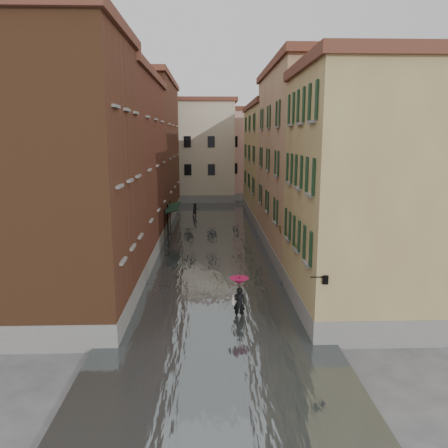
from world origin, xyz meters
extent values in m
plane|color=#4F4F51|center=(0.00, 0.00, 0.00)|extent=(120.00, 120.00, 0.00)
cube|color=#4E5556|center=(0.00, 13.00, 0.10)|extent=(10.00, 60.00, 0.20)
cube|color=brown|center=(-7.00, -2.00, 6.50)|extent=(6.00, 8.00, 13.00)
cube|color=#5B271C|center=(-7.00, 9.00, 6.25)|extent=(6.00, 14.00, 12.50)
cube|color=brown|center=(-7.00, 24.00, 7.00)|extent=(6.00, 16.00, 14.00)
cube|color=#9F8152|center=(7.00, -2.00, 5.75)|extent=(6.00, 8.00, 11.50)
cube|color=tan|center=(7.00, 9.00, 6.50)|extent=(6.00, 14.00, 13.00)
cube|color=#9F8152|center=(7.00, 24.00, 5.75)|extent=(6.00, 16.00, 11.50)
cube|color=beige|center=(-3.00, 38.00, 6.50)|extent=(12.00, 9.00, 13.00)
cube|color=#CB958F|center=(6.00, 40.00, 6.00)|extent=(10.00, 9.00, 12.00)
cube|color=black|center=(-3.45, 14.29, 2.55)|extent=(1.09, 2.93, 0.31)
cylinder|color=black|center=(-3.95, 12.83, 1.40)|extent=(0.06, 0.06, 2.80)
cylinder|color=black|center=(-3.95, 15.76, 1.40)|extent=(0.06, 0.06, 2.80)
cube|color=black|center=(-3.45, 16.51, 2.55)|extent=(1.09, 2.80, 0.31)
cylinder|color=black|center=(-3.95, 15.11, 1.40)|extent=(0.06, 0.06, 2.80)
cylinder|color=black|center=(-3.95, 17.91, 1.40)|extent=(0.06, 0.06, 2.80)
cylinder|color=black|center=(4.05, -6.00, 3.10)|extent=(0.60, 0.05, 0.05)
cube|color=black|center=(4.35, -6.00, 3.00)|extent=(0.22, 0.22, 0.35)
cube|color=beige|center=(4.35, -6.00, 3.00)|extent=(0.14, 0.14, 0.24)
cube|color=brown|center=(4.12, -1.88, 3.15)|extent=(0.22, 0.85, 0.18)
imported|color=#265926|center=(4.12, -1.88, 3.57)|extent=(0.59, 0.51, 0.66)
cube|color=brown|center=(4.12, 0.69, 3.15)|extent=(0.22, 0.85, 0.18)
imported|color=#265926|center=(4.12, 0.69, 3.57)|extent=(0.59, 0.51, 0.66)
cube|color=brown|center=(4.12, 2.85, 3.15)|extent=(0.22, 0.85, 0.18)
imported|color=#265926|center=(4.12, 2.85, 3.57)|extent=(0.59, 0.51, 0.66)
imported|color=black|center=(1.14, -2.87, 0.80)|extent=(0.64, 0.48, 1.59)
cube|color=beige|center=(0.86, -2.82, 0.95)|extent=(0.08, 0.30, 0.38)
cylinder|color=black|center=(1.14, -2.87, 1.35)|extent=(0.02, 0.02, 1.00)
cone|color=#A60B3C|center=(1.14, -2.87, 1.92)|extent=(0.95, 0.95, 0.28)
imported|color=black|center=(-1.80, 24.40, 0.77)|extent=(0.92, 0.84, 1.53)
camera|label=1|loc=(-0.22, -22.47, 8.57)|focal=35.00mm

